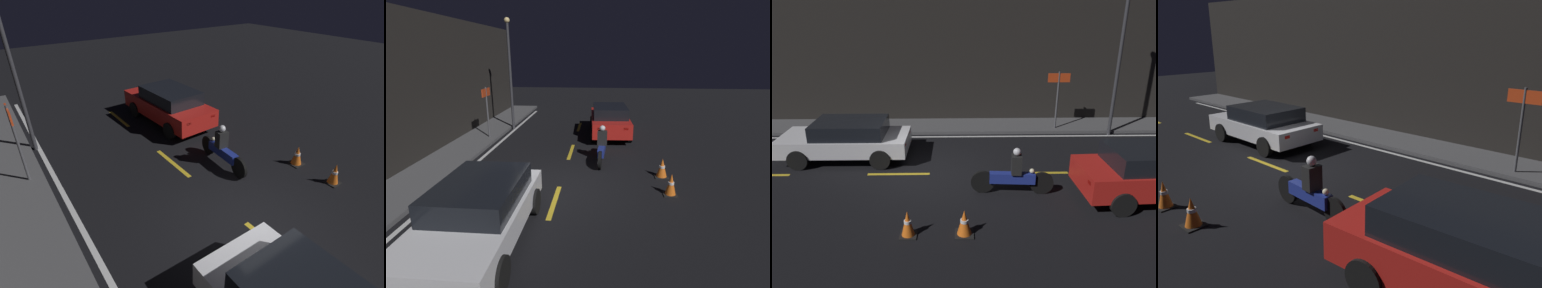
# 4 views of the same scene
# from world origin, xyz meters

# --- Properties ---
(ground_plane) EXTENTS (56.00, 56.00, 0.00)m
(ground_plane) POSITION_xyz_m (0.00, 0.00, 0.00)
(ground_plane) COLOR black
(lane_dash_c) EXTENTS (2.00, 0.14, 0.01)m
(lane_dash_c) POSITION_xyz_m (-1.00, 0.00, 0.00)
(lane_dash_c) COLOR gold
(lane_dash_c) RESTS_ON ground
(lane_dash_d) EXTENTS (2.00, 0.14, 0.01)m
(lane_dash_d) POSITION_xyz_m (3.50, 0.00, 0.00)
(lane_dash_d) COLOR gold
(lane_dash_d) RESTS_ON ground
(lane_dash_e) EXTENTS (2.00, 0.14, 0.01)m
(lane_dash_e) POSITION_xyz_m (8.00, 0.00, 0.00)
(lane_dash_e) COLOR gold
(lane_dash_e) RESTS_ON ground
(taxi_red) EXTENTS (4.52, 2.10, 1.52)m
(taxi_red) POSITION_xyz_m (6.44, -1.67, 0.81)
(taxi_red) COLOR red
(taxi_red) RESTS_ON ground
(motorcycle) EXTENTS (2.38, 0.38, 1.41)m
(motorcycle) POSITION_xyz_m (2.48, -1.31, 0.57)
(motorcycle) COLOR black
(motorcycle) RESTS_ON ground
(traffic_cone_near) EXTENTS (0.41, 0.41, 0.67)m
(traffic_cone_near) POSITION_xyz_m (-0.29, -3.37, 0.33)
(traffic_cone_near) COLOR black
(traffic_cone_near) RESTS_ON ground
(traffic_cone_mid) EXTENTS (0.46, 0.46, 0.66)m
(traffic_cone_mid) POSITION_xyz_m (1.05, -3.36, 0.32)
(traffic_cone_mid) COLOR black
(traffic_cone_mid) RESTS_ON ground
(shop_sign) EXTENTS (0.90, 0.08, 2.40)m
(shop_sign) POSITION_xyz_m (5.08, 4.16, 1.82)
(shop_sign) COLOR #4C4C51
(shop_sign) RESTS_ON raised_curb
(street_lamp) EXTENTS (0.28, 0.28, 5.76)m
(street_lamp) POSITION_xyz_m (7.20, 3.59, 3.24)
(street_lamp) COLOR #333338
(street_lamp) RESTS_ON ground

